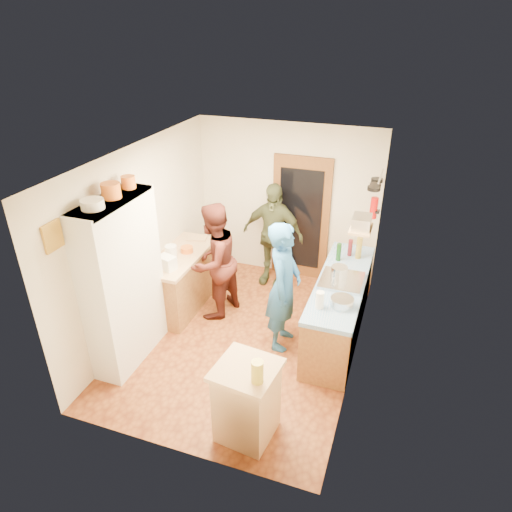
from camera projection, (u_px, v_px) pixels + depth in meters
The scene contains 44 objects.
floor at pixel (245, 338), 6.44m from camera, with size 3.00×4.00×0.02m, color brown.
ceiling at pixel (243, 155), 5.20m from camera, with size 3.00×4.00×0.02m, color silver.
wall_back at pixel (287, 202), 7.49m from camera, with size 3.00×0.02×2.60m, color beige.
wall_front at pixel (167, 354), 4.15m from camera, with size 3.00×0.02×2.60m, color beige.
wall_left at pixel (141, 239), 6.26m from camera, with size 0.02×4.00×2.60m, color beige.
wall_right at pixel (364, 276), 5.38m from camera, with size 0.02×4.00×2.60m, color beige.
door_frame at pixel (301, 219), 7.50m from camera, with size 0.95×0.06×2.10m, color brown.
door_glass at pixel (300, 220), 7.48m from camera, with size 0.70×0.02×1.70m, color black.
hutch_body at pixel (123, 283), 5.63m from camera, with size 0.40×1.20×2.20m, color silver.
hutch_top_shelf at pixel (110, 201), 5.12m from camera, with size 0.40×1.14×0.04m, color silver.
plate_stack at pixel (92, 204), 4.84m from camera, with size 0.25×0.25×0.10m, color white.
orange_pot_a at pixel (111, 191), 5.10m from camera, with size 0.22×0.22×0.17m, color orange.
orange_pot_b at pixel (128, 182), 5.39m from camera, with size 0.17×0.17×0.15m, color orange.
left_counter_base at pixel (182, 281), 6.96m from camera, with size 0.60×1.40×0.85m, color olive.
left_counter_top at pixel (179, 255), 6.74m from camera, with size 0.64×1.44×0.05m, color tan.
toaster at pixel (167, 263), 6.30m from camera, with size 0.25×0.17×0.19m, color white.
kettle at pixel (171, 252), 6.58m from camera, with size 0.17×0.17×0.19m, color white.
orange_bowl at pixel (187, 249), 6.77m from camera, with size 0.18×0.18×0.08m, color orange.
chopping_board at pixel (197, 238), 7.18m from camera, with size 0.30×0.22×0.03m, color tan.
right_counter_base at pixel (339, 310), 6.30m from camera, with size 0.60×2.20×0.84m, color olive.
right_counter_top at pixel (342, 282), 6.09m from camera, with size 0.62×2.22×0.06m, color blue.
hob at pixel (342, 280), 6.03m from camera, with size 0.55×0.58×0.04m, color silver.
pot_on_hob at pixel (339, 271), 6.05m from camera, with size 0.22×0.22×0.14m, color silver.
bottle_a at pixel (339, 252), 6.50m from camera, with size 0.07×0.07×0.26m, color #143F14.
bottle_b at pixel (350, 248), 6.63m from camera, with size 0.06×0.06×0.25m, color #591419.
bottle_c at pixel (359, 248), 6.54m from camera, with size 0.08×0.08×0.33m, color olive.
paper_towel at pixel (320, 300), 5.46m from camera, with size 0.10×0.10×0.22m, color white.
mixing_bowl at pixel (342, 302), 5.51m from camera, with size 0.28×0.28×0.11m, color silver.
island_base at pixel (247, 403), 4.78m from camera, with size 0.55×0.55×0.86m, color tan.
island_top at pixel (246, 370), 4.57m from camera, with size 0.62×0.62×0.05m, color tan.
cutting_board at pixel (244, 365), 4.62m from camera, with size 0.35×0.28×0.02m, color white.
oil_jar at pixel (257, 372), 4.33m from camera, with size 0.12×0.12×0.24m, color #AD9E2D.
pan_rail at pixel (381, 176), 6.31m from camera, with size 0.02×0.02×0.65m, color silver.
pan_hang_a at pixel (374, 188), 6.24m from camera, with size 0.18×0.18×0.05m, color black.
pan_hang_b at pixel (375, 185), 6.42m from camera, with size 0.16×0.16×0.05m, color black.
pan_hang_c at pixel (377, 180), 6.58m from camera, with size 0.17×0.17×0.05m, color black.
wall_shelf at pixel (361, 229), 5.61m from camera, with size 0.26×0.42×0.03m, color tan.
radio at pixel (362, 222), 5.56m from camera, with size 0.22×0.30×0.15m, color silver.
ext_bracket at pixel (378, 212), 6.74m from camera, with size 0.06×0.10×0.04m, color black.
fire_extinguisher at pixel (374, 208), 6.73m from camera, with size 0.11×0.11×0.32m, color red.
picture_frame at pixel (53, 236), 4.61m from camera, with size 0.03×0.25×0.30m, color gold.
person_hob at pixel (286, 288), 5.89m from camera, with size 0.66×0.43×1.80m, color #235A9C.
person_left at pixel (217, 261), 6.58m from camera, with size 0.86×0.67×1.76m, color #441A15.
person_back at pixel (273, 235), 7.37m from camera, with size 1.02×0.43×1.75m, color #3C4228.
Camera 1 is at (1.83, -4.79, 4.05)m, focal length 32.00 mm.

